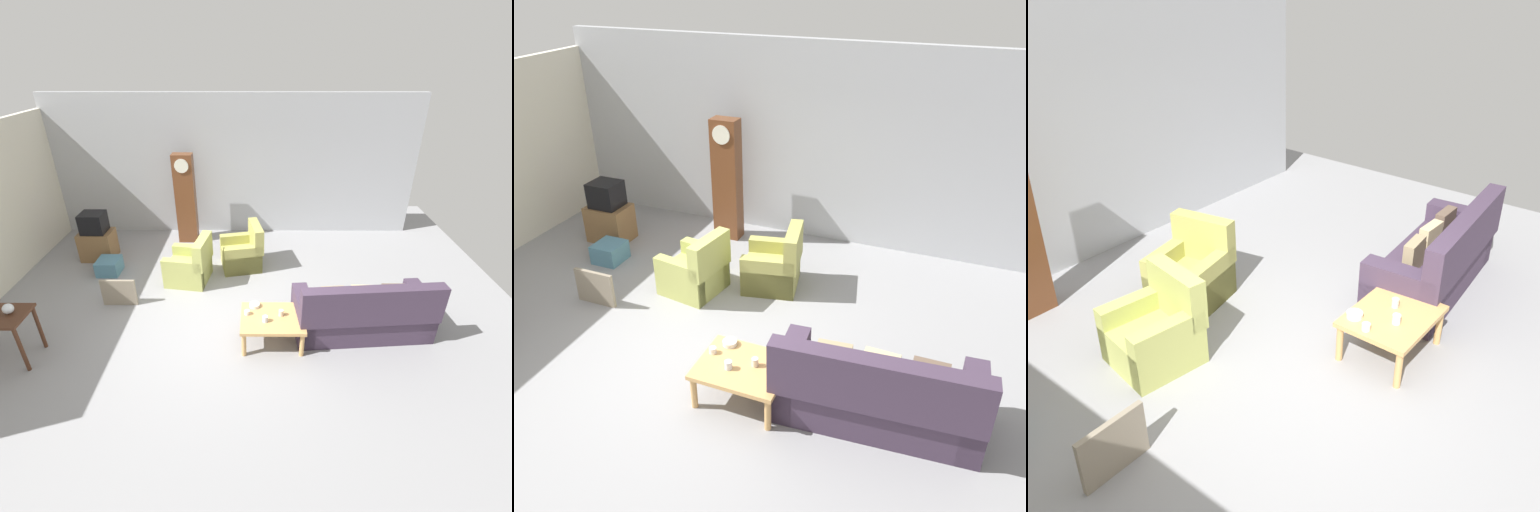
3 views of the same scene
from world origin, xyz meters
TOP-DOWN VIEW (x-y plane):
  - ground_plane at (0.00, 0.00)m, footprint 10.40×10.40m
  - garage_door_wall at (0.00, 3.60)m, footprint 8.40×0.16m
  - couch_floral at (2.19, -0.33)m, footprint 2.16×1.04m
  - armchair_olive_near at (-0.75, 1.21)m, footprint 0.90×0.87m
  - armchair_olive_far at (0.25, 1.76)m, footprint 0.93×0.91m
  - coffee_table_wood at (0.78, -0.52)m, footprint 0.96×0.76m
  - grandfather_clock at (-1.07, 2.98)m, footprint 0.44×0.30m
  - tv_stand_cabinet at (-2.87, 2.12)m, footprint 0.68×0.52m
  - tv_crt at (-2.87, 2.12)m, footprint 0.48×0.44m
  - framed_picture_leaning at (-1.88, 0.40)m, footprint 0.60×0.05m
  - storage_box_blue at (-2.45, 1.48)m, footprint 0.43×0.46m
  - glass_dome_cloche at (-2.87, -0.88)m, footprint 0.15×0.15m
  - cup_white_porcelain at (0.39, -0.45)m, footprint 0.08×0.08m
  - cup_blue_rimmed at (0.67, -0.63)m, footprint 0.08×0.08m
  - cup_cream_tall at (0.91, -0.48)m, footprint 0.07×0.07m
  - bowl_white_stacked at (0.51, -0.26)m, footprint 0.16×0.16m

SIDE VIEW (x-z plane):
  - ground_plane at x=0.00m, z-range 0.00..0.00m
  - storage_box_blue at x=-2.45m, z-range 0.00..0.30m
  - framed_picture_leaning at x=-1.88m, z-range 0.00..0.51m
  - armchair_olive_near at x=-0.75m, z-range -0.15..0.77m
  - armchair_olive_far at x=0.25m, z-range -0.15..0.77m
  - tv_stand_cabinet at x=-2.87m, z-range 0.00..0.62m
  - couch_floral at x=2.19m, z-range -0.16..0.88m
  - coffee_table_wood at x=0.78m, z-range 0.16..0.61m
  - bowl_white_stacked at x=0.51m, z-range 0.45..0.50m
  - cup_white_porcelain at x=0.39m, z-range 0.45..0.52m
  - cup_blue_rimmed at x=0.67m, z-range 0.45..0.55m
  - cup_cream_tall at x=0.91m, z-range 0.45..0.55m
  - tv_crt at x=-2.87m, z-range 0.62..1.04m
  - glass_dome_cloche at x=-2.87m, z-range 0.79..0.94m
  - grandfather_clock at x=-1.07m, z-range 0.01..2.05m
  - garage_door_wall at x=0.00m, z-range 0.00..3.20m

